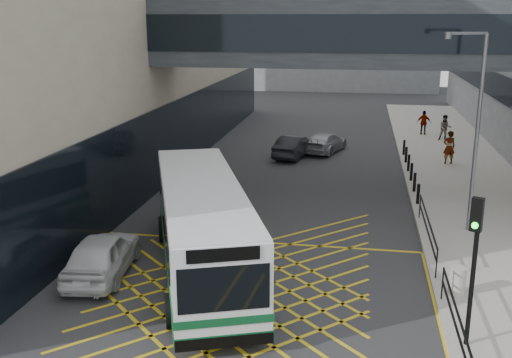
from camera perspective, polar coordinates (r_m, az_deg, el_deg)
The scene contains 17 objects.
ground at distance 18.54m, azimuth -2.18°, elevation -11.00°, with size 120.00×120.00×0.00m, color #333335.
building_far at distance 76.47m, azimuth 6.01°, elevation 15.66°, with size 28.00×16.00×18.00m, color gray.
skybridge at distance 28.28m, azimuth 9.08°, elevation 13.60°, with size 20.00×4.10×3.00m.
pavement at distance 32.75m, azimuth 19.19°, elevation -0.03°, with size 6.00×54.00×0.16m, color #ACA79E.
box_junction at distance 18.54m, azimuth -2.18°, elevation -10.99°, with size 12.00×9.00×0.01m.
bus at distance 19.67m, azimuth -5.16°, elevation -4.35°, with size 6.09×10.97×3.03m.
car_white at distance 20.20m, azimuth -14.44°, elevation -6.94°, with size 1.90×4.63×1.47m, color silver.
car_dark at distance 36.17m, azimuth 3.64°, elevation 3.12°, with size 1.66×4.24×1.33m, color black.
car_silver at distance 37.75m, azimuth 6.62°, elevation 3.54°, with size 1.76×4.18×1.30m, color #999BA2.
traffic_light at distance 15.46m, azimuth 20.07°, elevation -6.46°, with size 0.32×0.47×3.93m.
street_lamp at distance 23.70m, azimuth 20.05°, elevation 5.17°, with size 1.66×0.79×7.51m.
litter_bin at distance 19.02m, azimuth 18.62°, elevation -9.19°, with size 0.49×0.49×0.85m, color #ADA89E.
kerb_railings at distance 19.63m, azimuth 16.95°, elevation -7.34°, with size 0.05×12.54×1.00m.
bollards at distance 32.28m, azimuth 14.46°, elevation 1.10°, with size 0.14×10.14×0.90m.
pedestrian_a at distance 35.45m, azimuth 17.91°, elevation 2.89°, with size 0.74×0.53×1.87m, color gray.
pedestrian_b at distance 42.29m, azimuth 17.57°, elevation 4.68°, with size 0.83×0.48×1.70m, color gray.
pedestrian_c at distance 44.00m, azimuth 15.70°, elevation 5.19°, with size 0.99×0.48×1.68m, color gray.
Camera 1 is at (3.56, -16.27, 8.15)m, focal length 42.00 mm.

